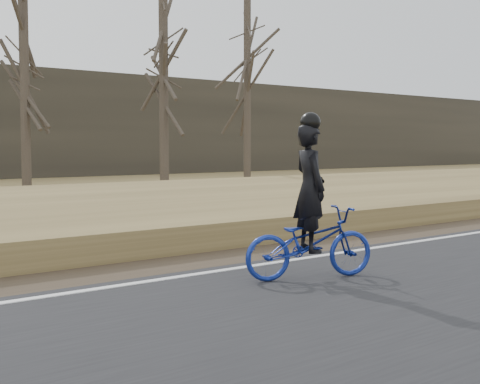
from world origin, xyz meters
TOP-DOWN VIEW (x-y plane):
  - ground at (0.00, 0.00)m, footprint 120.00×120.00m
  - road at (0.00, -2.50)m, footprint 120.00×6.00m
  - edge_line at (0.00, 0.20)m, footprint 120.00×0.12m
  - shoulder at (0.00, 1.20)m, footprint 120.00×1.60m
  - cyclist at (2.53, -0.92)m, footprint 1.86×1.17m
  - bare_tree_center at (6.07, 17.73)m, footprint 0.36×0.36m
  - bare_tree_right at (10.22, 14.60)m, footprint 0.36×0.36m
  - bare_tree_far_right at (17.32, 18.23)m, footprint 0.36×0.36m

SIDE VIEW (x-z plane):
  - ground at x=0.00m, z-range 0.00..0.00m
  - shoulder at x=0.00m, z-range 0.00..0.04m
  - road at x=0.00m, z-range 0.00..0.06m
  - edge_line at x=0.00m, z-range 0.06..0.07m
  - cyclist at x=2.53m, z-range -0.33..1.80m
  - bare_tree_center at x=6.07m, z-range 0.00..7.23m
  - bare_tree_right at x=10.22m, z-range 0.00..7.32m
  - bare_tree_far_right at x=17.32m, z-range 0.00..9.19m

